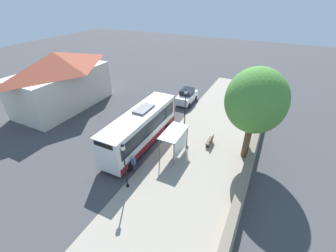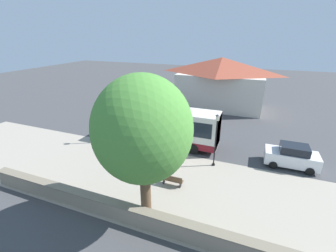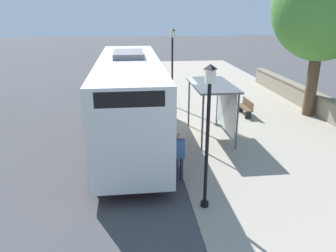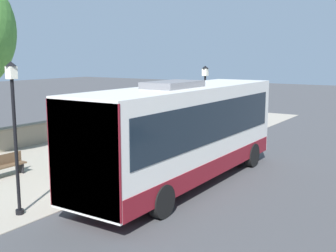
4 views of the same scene
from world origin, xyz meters
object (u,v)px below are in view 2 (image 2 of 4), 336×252
bench (172,180)px  bus (165,124)px  street_lamp_far (216,136)px  bus_shelter (149,139)px  street_lamp_near (105,119)px  pedestrian (124,134)px  shade_tree (143,130)px  parked_car_behind_bus (292,156)px

bench → bus: bearing=25.8°
bench → street_lamp_far: street_lamp_far is taller
bus_shelter → street_lamp_near: size_ratio=0.81×
pedestrian → bench: 8.20m
street_lamp_far → shade_tree: 8.22m
shade_tree → pedestrian: bearing=38.2°
street_lamp_near → parked_car_behind_bus: 16.75m
shade_tree → street_lamp_near: bearing=46.8°
pedestrian → shade_tree: size_ratio=0.20×
bus → bench: bus is taller
bus_shelter → street_lamp_far: size_ratio=0.75×
street_lamp_near → street_lamp_far: 10.72m
bus → pedestrian: bearing=112.8°
street_lamp_near → bench: bearing=-116.3°
pedestrian → shade_tree: (-8.11, -6.39, 4.68)m
bench → parked_car_behind_bus: 10.07m
bus_shelter → bench: bearing=-130.9°
street_lamp_near → parked_car_behind_bus: size_ratio=1.05×
bus_shelter → street_lamp_far: bearing=-76.8°
pedestrian → shade_tree: 11.33m
bus → street_lamp_far: (-2.49, -5.30, 0.70)m
pedestrian → street_lamp_far: street_lamp_far is taller
street_lamp_far → shade_tree: shade_tree is taller
bus → shade_tree: bearing=-164.5°
street_lamp_near → street_lamp_far: size_ratio=0.93×
bus → parked_car_behind_bus: size_ratio=2.60×
street_lamp_far → bench: bearing=148.5°
bus → bus_shelter: (-3.71, -0.09, 0.09)m
bench → shade_tree: bearing=174.5°
shade_tree → bus: bearing=15.5°
bench → street_lamp_near: bearing=63.7°
shade_tree → parked_car_behind_bus: size_ratio=2.13×
bus → bench: 7.07m
bench → street_lamp_far: bearing=-31.5°
bus → shade_tree: shade_tree is taller
pedestrian → street_lamp_near: 2.31m
bus_shelter → shade_tree: (-5.96, -2.59, 3.64)m
bus_shelter → street_lamp_near: street_lamp_near is taller
bus_shelter → parked_car_behind_bus: 11.63m
bus_shelter → street_lamp_near: (1.64, 5.51, 0.44)m
bench → parked_car_behind_bus: parked_car_behind_bus is taller
bus_shelter → street_lamp_far: street_lamp_far is taller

